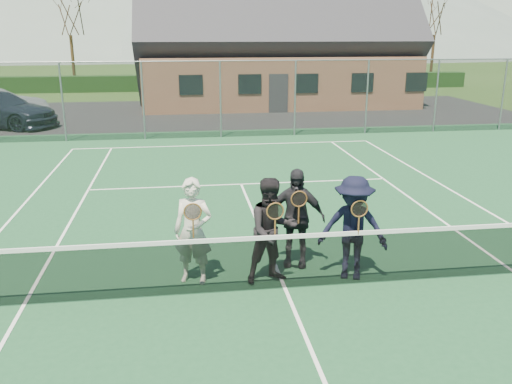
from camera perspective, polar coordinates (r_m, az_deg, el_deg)
The scene contains 18 objects.
ground at distance 28.31m, azimuth -4.72°, elevation 8.18°, with size 220.00×220.00×0.00m, color #2D4C1B.
court_surface at distance 9.09m, azimuth 3.06°, elevation -10.14°, with size 30.00×30.00×0.02m, color #1C4C2B.
tarmac_carpark at distance 28.36m, azimuth -12.89°, elevation 7.85°, with size 40.00×12.00×0.01m, color black.
hedge_row at distance 40.15m, azimuth -5.80°, elevation 11.40°, with size 40.00×1.20×1.10m, color black.
hill_west at distance 105.71m, azimuth -21.91°, elevation 18.08°, with size 110.00×110.00×18.00m, color #596B5F.
hill_east at distance 117.53m, azimuth 21.77°, elevation 16.84°, with size 90.00×90.00×14.00m, color #56675C.
court_markings at distance 9.08m, azimuth 3.06°, elevation -10.06°, with size 11.03×23.83×0.01m.
tennis_net at distance 8.87m, azimuth 3.11°, elevation -7.08°, with size 11.68×0.08×1.10m.
perimeter_fence at distance 21.68m, azimuth -3.76°, elevation 9.71°, with size 30.07×0.07×3.02m.
clubhouse at distance 32.45m, azimuth 2.02°, elevation 16.35°, with size 15.60×8.20×7.70m.
tree_b at distance 41.66m, azimuth -19.20°, elevation 18.02°, with size 3.20×3.20×7.77m.
tree_c at distance 41.16m, azimuth -3.14°, elevation 18.89°, with size 3.20×3.20×7.77m.
tree_d at distance 43.20m, azimuth 10.93°, elevation 18.52°, with size 3.20×3.20×7.77m.
tree_e at distance 45.45m, azimuth 18.48°, elevation 17.89°, with size 3.20×3.20×7.77m.
player_a at distance 9.02m, azimuth -6.64°, elevation -4.12°, with size 0.76×0.62×1.80m.
player_b at distance 9.00m, azimuth 1.72°, elevation -4.08°, with size 1.00×0.86×1.80m.
player_c at distance 9.64m, azimuth 4.15°, elevation -2.70°, with size 1.14×0.72×1.80m.
player_d at distance 9.25m, azimuth 10.17°, elevation -3.75°, with size 1.32×1.03×1.80m.
Camera 1 is at (-1.60, -7.97, 4.09)m, focal length 38.00 mm.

